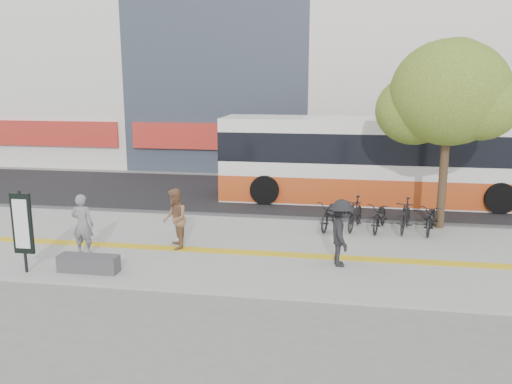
% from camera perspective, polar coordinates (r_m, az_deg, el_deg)
% --- Properties ---
extents(ground, '(120.00, 120.00, 0.00)m').
position_cam_1_polar(ground, '(14.84, -6.37, -7.80)').
color(ground, slate).
rests_on(ground, ground).
extents(sidewalk, '(40.00, 7.00, 0.08)m').
position_cam_1_polar(sidewalk, '(16.19, -4.92, -5.88)').
color(sidewalk, gray).
rests_on(sidewalk, ground).
extents(tactile_strip, '(40.00, 0.45, 0.01)m').
position_cam_1_polar(tactile_strip, '(15.72, -5.38, -6.29)').
color(tactile_strip, gold).
rests_on(tactile_strip, sidewalk).
extents(street, '(40.00, 8.00, 0.06)m').
position_cam_1_polar(street, '(23.28, -0.34, -0.24)').
color(street, black).
rests_on(street, ground).
extents(curb, '(40.00, 0.25, 0.14)m').
position_cam_1_polar(curb, '(19.45, -2.36, -2.64)').
color(curb, '#39393B').
rests_on(curb, ground).
extents(bench, '(1.60, 0.45, 0.45)m').
position_cam_1_polar(bench, '(14.61, -17.65, -7.37)').
color(bench, '#39393B').
rests_on(bench, sidewalk).
extents(signboard, '(0.55, 0.10, 2.20)m').
position_cam_1_polar(signboard, '(14.85, -23.96, -3.26)').
color(signboard, black).
rests_on(signboard, sidewalk).
extents(street_tree, '(4.40, 3.80, 6.31)m').
position_cam_1_polar(street_tree, '(18.51, 20.05, 9.82)').
color(street_tree, '#372719').
rests_on(street_tree, sidewalk).
extents(bus, '(12.82, 3.04, 3.41)m').
position_cam_1_polar(bus, '(22.19, 13.02, 3.12)').
color(bus, white).
rests_on(bus, street).
extents(bicycle_row, '(4.37, 1.98, 1.09)m').
position_cam_1_polar(bicycle_row, '(18.00, 13.27, -2.48)').
color(bicycle_row, black).
rests_on(bicycle_row, sidewalk).
extents(seated_woman, '(0.65, 0.43, 1.77)m').
position_cam_1_polar(seated_woman, '(15.89, -18.24, -3.34)').
color(seated_woman, black).
rests_on(seated_woman, sidewalk).
extents(pedestrian_tan, '(0.95, 1.07, 1.81)m').
position_cam_1_polar(pedestrian_tan, '(15.78, -8.77, -2.88)').
color(pedestrian_tan, '#895E41').
rests_on(pedestrian_tan, sidewalk).
extents(pedestrian_dark, '(0.85, 1.27, 1.83)m').
position_cam_1_polar(pedestrian_dark, '(14.37, 9.20, -4.38)').
color(pedestrian_dark, black).
rests_on(pedestrian_dark, sidewalk).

